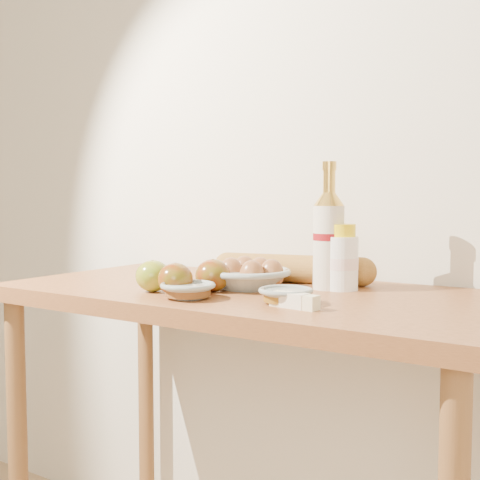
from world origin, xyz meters
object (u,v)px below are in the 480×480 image
table (247,339)px  baguette (292,269)px  bourbon_bottle (329,238)px  egg_bowl (249,276)px  cream_bottle (342,259)px

table → baguette: size_ratio=2.72×
table → bourbon_bottle: 0.32m
bourbon_bottle → egg_bowl: 0.21m
bourbon_bottle → table: bearing=-142.9°
cream_bottle → baguette: size_ratio=0.36×
table → cream_bottle: bearing=28.1°
bourbon_bottle → cream_bottle: bourbon_bottle is taller
bourbon_bottle → cream_bottle: 0.06m
bourbon_bottle → cream_bottle: bearing=16.3°
bourbon_bottle → egg_bowl: (-0.17, -0.09, -0.09)m
table → egg_bowl: egg_bowl is taller
table → cream_bottle: size_ratio=7.63×
table → bourbon_bottle: bearing=31.0°
baguette → cream_bottle: bearing=-27.6°
table → egg_bowl: 0.15m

